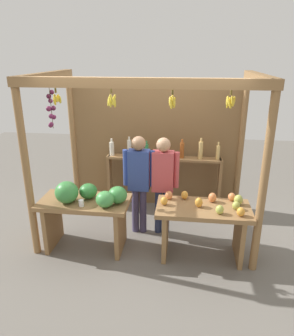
{
  "coord_description": "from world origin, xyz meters",
  "views": [
    {
      "loc": [
        0.55,
        -4.55,
        2.69
      ],
      "look_at": [
        0.0,
        -0.18,
        1.1
      ],
      "focal_mm": 33.93,
      "sensor_mm": 36.0,
      "label": 1
    }
  ],
  "objects": [
    {
      "name": "fruit_counter_left",
      "position": [
        -0.79,
        -0.69,
        0.69
      ],
      "size": [
        1.3,
        0.65,
        1.06
      ],
      "color": "olive",
      "rests_on": "ground"
    },
    {
      "name": "vendor_man",
      "position": [
        -0.13,
        -0.14,
        0.93
      ],
      "size": [
        0.48,
        0.21,
        1.56
      ],
      "rotation": [
        0.0,
        0.0,
        0.02
      ],
      "color": "#403A5C",
      "rests_on": "ground"
    },
    {
      "name": "ground_plane",
      "position": [
        0.0,
        0.0,
        0.0
      ],
      "size": [
        12.0,
        12.0,
        0.0
      ],
      "primitive_type": "plane",
      "color": "slate",
      "rests_on": "ground"
    },
    {
      "name": "vendor_woman",
      "position": [
        0.23,
        -0.12,
        0.92
      ],
      "size": [
        0.48,
        0.21,
        1.55
      ],
      "rotation": [
        0.0,
        0.0,
        0.05
      ],
      "color": "navy",
      "rests_on": "ground"
    },
    {
      "name": "bottle_shelf_unit",
      "position": [
        0.18,
        0.67,
        0.81
      ],
      "size": [
        2.0,
        0.22,
        1.36
      ],
      "color": "olive",
      "rests_on": "ground"
    },
    {
      "name": "fruit_counter_right",
      "position": [
        0.84,
        -0.66,
        0.57
      ],
      "size": [
        1.26,
        0.64,
        0.9
      ],
      "color": "olive",
      "rests_on": "ground"
    },
    {
      "name": "market_stall",
      "position": [
        -0.01,
        0.42,
        1.41
      ],
      "size": [
        3.12,
        1.89,
        2.44
      ],
      "color": "olive",
      "rests_on": "ground"
    }
  ]
}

